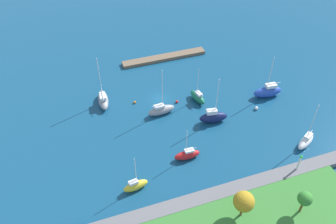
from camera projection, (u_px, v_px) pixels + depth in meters
water at (159, 99)px, 84.37m from camera, size 160.00×160.00×0.00m
pier_dock at (164, 58)px, 97.58m from camera, size 23.94×2.74×0.90m
breakwater at (210, 197)px, 62.62m from camera, size 65.96×2.79×1.24m
harbor_beacon at (299, 161)px, 65.23m from camera, size 0.56×0.56×3.73m
park_tree_midwest at (305, 199)px, 57.37m from camera, size 2.48×2.48×4.90m
park_tree_east at (244, 202)px, 56.64m from camera, size 3.56×3.56×5.67m
sailboat_gray_lone_south at (103, 100)px, 82.33m from camera, size 2.89×7.32×12.58m
sailboat_red_outer_mooring at (187, 155)px, 69.61m from camera, size 5.39×1.96×7.81m
sailboat_white_near_pier at (306, 141)px, 72.43m from camera, size 5.98×4.41×11.09m
sailboat_navy_along_channel at (213, 117)px, 77.49m from camera, size 6.65×3.08×11.77m
sailboat_yellow_west_end at (136, 185)px, 63.94m from camera, size 4.98×2.15×8.51m
sailboat_blue_far_north at (268, 91)px, 84.31m from camera, size 7.37×3.18×11.28m
sailboat_green_inner_mooring at (198, 97)px, 83.20m from camera, size 2.76×5.59×8.98m
sailboat_gray_far_south at (161, 110)px, 79.66m from camera, size 6.52×2.50×12.10m
mooring_buoy_white at (256, 108)px, 81.26m from camera, size 0.85×0.85×0.85m
mooring_buoy_red at (177, 102)px, 83.21m from camera, size 0.66×0.66×0.66m
mooring_buoy_orange at (135, 102)px, 83.09m from camera, size 0.61×0.61×0.61m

